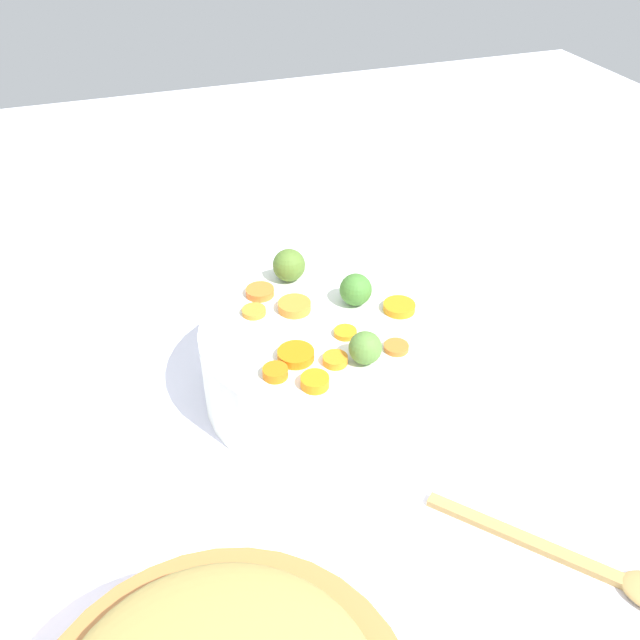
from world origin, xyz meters
TOP-DOWN VIEW (x-y plane):
  - tabletop at (0.00, 0.00)m, footprint 2.40×2.40m
  - serving_bowl_carrots at (-0.01, 0.02)m, footprint 0.28×0.28m
  - carrot_slice_0 at (0.06, -0.05)m, footprint 0.04×0.04m
  - carrot_slice_1 at (0.06, 0.01)m, footprint 0.03×0.03m
  - carrot_slice_2 at (-0.05, 0.00)m, footprint 0.04×0.04m
  - carrot_slice_3 at (0.06, 0.08)m, footprint 0.04×0.04m
  - carrot_slice_4 at (0.02, 0.04)m, footprint 0.04×0.04m
  - carrot_slice_5 at (0.04, -0.03)m, footprint 0.06×0.06m
  - carrot_slice_6 at (-0.06, -0.05)m, footprint 0.04×0.04m
  - carrot_slice_7 at (-0.01, 0.12)m, footprint 0.05×0.05m
  - carrot_slice_8 at (-0.09, -0.03)m, footprint 0.05×0.05m
  - carrot_slice_9 at (0.09, -0.02)m, footprint 0.04×0.04m
  - brussels_sprout_0 at (-0.04, 0.07)m, footprint 0.04×0.04m
  - brussels_sprout_1 at (-0.11, 0.01)m, footprint 0.04×0.04m
  - brussels_sprout_2 at (0.07, 0.04)m, footprint 0.04×0.04m
  - wooden_spoon at (0.32, 0.18)m, footprint 0.21×0.19m

SIDE VIEW (x-z plane):
  - tabletop at x=0.00m, z-range 0.00..0.02m
  - wooden_spoon at x=0.32m, z-range 0.02..0.03m
  - serving_bowl_carrots at x=-0.01m, z-range 0.02..0.12m
  - carrot_slice_3 at x=0.06m, z-range 0.12..0.13m
  - carrot_slice_4 at x=0.02m, z-range 0.12..0.13m
  - carrot_slice_6 at x=-0.06m, z-range 0.12..0.13m
  - carrot_slice_1 at x=0.06m, z-range 0.12..0.13m
  - carrot_slice_7 at x=-0.01m, z-range 0.12..0.13m
  - carrot_slice_8 at x=-0.09m, z-range 0.12..0.13m
  - carrot_slice_5 at x=0.04m, z-range 0.12..0.13m
  - carrot_slice_0 at x=0.06m, z-range 0.12..0.13m
  - carrot_slice_2 at x=-0.05m, z-range 0.12..0.13m
  - carrot_slice_9 at x=0.09m, z-range 0.12..0.13m
  - brussels_sprout_2 at x=0.07m, z-range 0.12..0.16m
  - brussels_sprout_0 at x=-0.04m, z-range 0.12..0.16m
  - brussels_sprout_1 at x=-0.11m, z-range 0.12..0.16m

